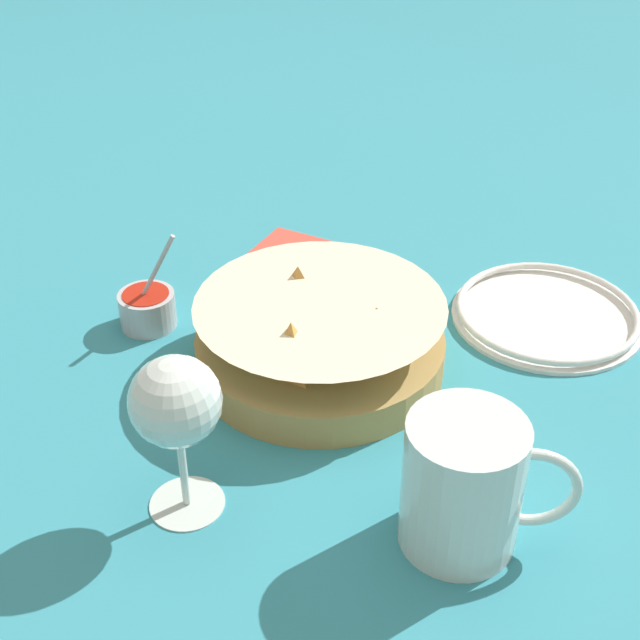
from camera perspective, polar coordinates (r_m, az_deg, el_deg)
ground_plane at (r=0.95m, az=-0.38°, el=-1.67°), size 4.00×4.00×0.00m
food_basket at (r=0.90m, az=0.02°, el=-1.27°), size 0.25×0.25×0.09m
sauce_cup at (r=0.98m, az=-10.99°, el=0.80°), size 0.07×0.06×0.11m
wine_glass at (r=0.71m, az=-9.21°, el=-5.48°), size 0.07×0.07×0.15m
beer_mug at (r=0.72m, az=9.19°, el=-10.64°), size 0.14×0.10×0.12m
side_plate at (r=1.02m, az=14.32°, el=0.43°), size 0.21×0.21×0.01m
napkin at (r=1.11m, az=-0.81°, el=4.39°), size 0.15×0.12×0.01m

